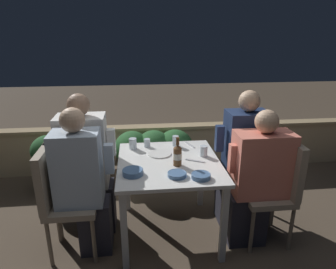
% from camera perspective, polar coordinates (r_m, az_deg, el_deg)
% --- Properties ---
extents(ground_plane, '(16.00, 16.00, 0.00)m').
position_cam_1_polar(ground_plane, '(2.97, 0.16, -17.92)').
color(ground_plane, brown).
extents(parapet_wall, '(9.00, 0.18, 0.61)m').
position_cam_1_polar(parapet_wall, '(4.03, -2.01, -2.38)').
color(parapet_wall, tan).
rests_on(parapet_wall, ground_plane).
extents(dining_table, '(0.88, 0.95, 0.73)m').
position_cam_1_polar(dining_table, '(2.64, 0.17, -6.95)').
color(dining_table, white).
rests_on(dining_table, ground_plane).
extents(planter_hedge, '(0.95, 0.47, 0.66)m').
position_cam_1_polar(planter_hedge, '(3.65, -2.69, -3.74)').
color(planter_hedge, brown).
rests_on(planter_hedge, ground_plane).
extents(chair_left_near, '(0.41, 0.40, 0.94)m').
position_cam_1_polar(chair_left_near, '(2.60, -20.03, -10.36)').
color(chair_left_near, gray).
rests_on(chair_left_near, ground_plane).
extents(person_blue_shirt, '(0.47, 0.26, 1.26)m').
position_cam_1_polar(person_blue_shirt, '(2.52, -15.80, -8.90)').
color(person_blue_shirt, '#282833').
rests_on(person_blue_shirt, ground_plane).
extents(chair_left_far, '(0.41, 0.40, 0.94)m').
position_cam_1_polar(chair_left_far, '(2.85, -18.75, -7.44)').
color(chair_left_far, gray).
rests_on(chair_left_far, ground_plane).
extents(person_white_polo, '(0.49, 0.26, 1.31)m').
position_cam_1_polar(person_white_polo, '(2.78, -14.98, -5.68)').
color(person_white_polo, '#282833').
rests_on(person_white_polo, ground_plane).
extents(chair_right_near, '(0.41, 0.40, 0.94)m').
position_cam_1_polar(chair_right_near, '(2.76, 20.26, -8.55)').
color(chair_right_near, gray).
rests_on(chair_right_near, ground_plane).
extents(person_coral_top, '(0.52, 0.26, 1.21)m').
position_cam_1_polar(person_coral_top, '(2.67, 16.45, -8.24)').
color(person_coral_top, '#282833').
rests_on(person_coral_top, ground_plane).
extents(chair_right_far, '(0.41, 0.40, 0.94)m').
position_cam_1_polar(chair_right_far, '(3.01, 17.11, -5.84)').
color(chair_right_far, gray).
rests_on(chair_right_far, ground_plane).
extents(person_navy_jumper, '(0.47, 0.26, 1.30)m').
position_cam_1_polar(person_navy_jumper, '(2.90, 13.70, -4.41)').
color(person_navy_jumper, '#282833').
rests_on(person_navy_jumper, ground_plane).
extents(beer_bottle, '(0.07, 0.07, 0.25)m').
position_cam_1_polar(beer_bottle, '(2.49, 1.82, -3.90)').
color(beer_bottle, brown).
rests_on(beer_bottle, dining_table).
extents(plate_0, '(0.22, 0.22, 0.01)m').
position_cam_1_polar(plate_0, '(2.74, -1.64, -3.67)').
color(plate_0, white).
rests_on(plate_0, dining_table).
extents(bowl_0, '(0.16, 0.16, 0.05)m').
position_cam_1_polar(bowl_0, '(2.37, -6.72, -7.06)').
color(bowl_0, '#4C709E').
rests_on(bowl_0, dining_table).
extents(bowl_1, '(0.15, 0.15, 0.04)m').
position_cam_1_polar(bowl_1, '(2.32, 6.30, -7.79)').
color(bowl_1, '#4C709E').
rests_on(bowl_1, dining_table).
extents(bowl_2, '(0.15, 0.15, 0.03)m').
position_cam_1_polar(bowl_2, '(2.34, 1.75, -7.55)').
color(bowl_2, '#4C709E').
rests_on(bowl_2, dining_table).
extents(glass_cup_0, '(0.06, 0.06, 0.08)m').
position_cam_1_polar(glass_cup_0, '(2.90, -4.01, -1.60)').
color(glass_cup_0, silver).
rests_on(glass_cup_0, dining_table).
extents(glass_cup_1, '(0.07, 0.07, 0.10)m').
position_cam_1_polar(glass_cup_1, '(2.86, -6.72, -1.75)').
color(glass_cup_1, silver).
rests_on(glass_cup_1, dining_table).
extents(glass_cup_2, '(0.07, 0.07, 0.10)m').
position_cam_1_polar(glass_cup_2, '(2.70, 6.80, -3.15)').
color(glass_cup_2, silver).
rests_on(glass_cup_2, dining_table).
extents(glass_cup_3, '(0.06, 0.06, 0.10)m').
position_cam_1_polar(glass_cup_3, '(2.91, 1.45, -1.25)').
color(glass_cup_3, silver).
rests_on(glass_cup_3, dining_table).
extents(fork_0, '(0.08, 0.17, 0.01)m').
position_cam_1_polar(fork_0, '(2.96, 4.19, -1.97)').
color(fork_0, silver).
rests_on(fork_0, dining_table).
extents(fork_1, '(0.16, 0.10, 0.01)m').
position_cam_1_polar(fork_1, '(2.61, 5.17, -4.99)').
color(fork_1, silver).
rests_on(fork_1, dining_table).
extents(potted_plant, '(0.37, 0.37, 0.71)m').
position_cam_1_polar(potted_plant, '(3.61, -21.67, -4.32)').
color(potted_plant, brown).
rests_on(potted_plant, ground_plane).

